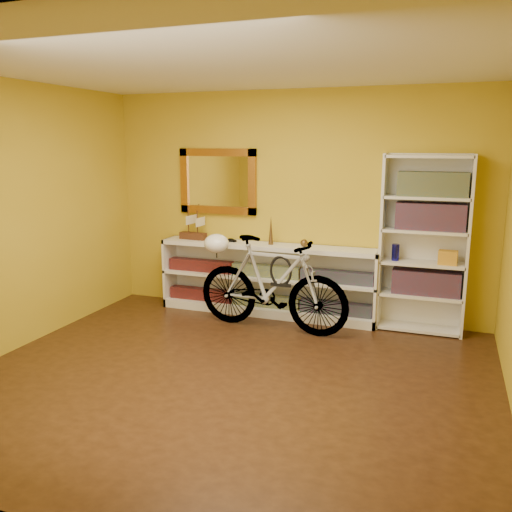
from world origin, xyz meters
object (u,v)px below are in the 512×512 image
(console_unit, at_px, (267,279))
(bookcase, at_px, (424,245))
(helmet, at_px, (217,243))
(bicycle, at_px, (272,284))

(console_unit, distance_m, bookcase, 1.82)
(bookcase, height_order, helmet, bookcase)
(console_unit, distance_m, bicycle, 0.55)
(bookcase, bearing_deg, bicycle, -161.02)
(console_unit, height_order, bicycle, bicycle)
(console_unit, bearing_deg, bookcase, 0.82)
(console_unit, xyz_separation_m, bookcase, (1.74, 0.03, 0.52))
(helmet, bearing_deg, bookcase, 12.10)
(console_unit, distance_m, helmet, 0.79)
(bookcase, bearing_deg, helmet, -167.90)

